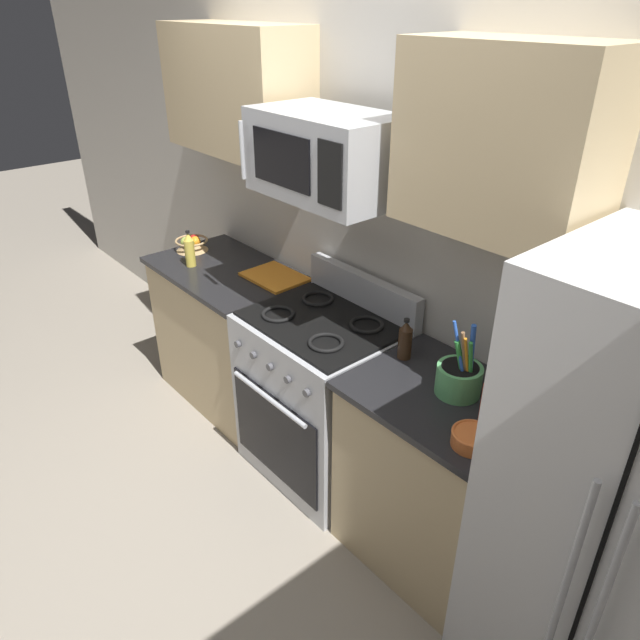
{
  "coord_description": "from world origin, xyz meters",
  "views": [
    {
      "loc": [
        1.91,
        -0.97,
        2.32
      ],
      "look_at": [
        0.13,
        0.55,
        1.03
      ],
      "focal_mm": 32.9,
      "sensor_mm": 36.0,
      "label": 1
    }
  ],
  "objects_px": {
    "range_oven": "(322,395)",
    "utensil_crock": "(459,378)",
    "bottle_hot_sauce": "(491,400)",
    "microwave": "(327,155)",
    "bottle_oil": "(190,250)",
    "apple_loose": "(188,244)",
    "fruit_basket": "(192,244)",
    "prep_bowl": "(473,438)",
    "cutting_board": "(275,277)",
    "bottle_soy": "(405,340)"
  },
  "relations": [
    {
      "from": "bottle_oil",
      "to": "prep_bowl",
      "type": "relative_size",
      "value": 1.42
    },
    {
      "from": "apple_loose",
      "to": "bottle_hot_sauce",
      "type": "relative_size",
      "value": 0.31
    },
    {
      "from": "range_oven",
      "to": "utensil_crock",
      "type": "bearing_deg",
      "value": 2.97
    },
    {
      "from": "bottle_hot_sauce",
      "to": "range_oven",
      "type": "bearing_deg",
      "value": 178.3
    },
    {
      "from": "microwave",
      "to": "bottle_soy",
      "type": "bearing_deg",
      "value": 6.09
    },
    {
      "from": "apple_loose",
      "to": "cutting_board",
      "type": "xyz_separation_m",
      "value": [
        0.72,
        0.15,
        -0.03
      ]
    },
    {
      "from": "microwave",
      "to": "bottle_hot_sauce",
      "type": "relative_size",
      "value": 2.96
    },
    {
      "from": "range_oven",
      "to": "microwave",
      "type": "height_order",
      "value": "microwave"
    },
    {
      "from": "microwave",
      "to": "prep_bowl",
      "type": "distance_m",
      "value": 1.31
    },
    {
      "from": "range_oven",
      "to": "bottle_soy",
      "type": "distance_m",
      "value": 0.71
    },
    {
      "from": "utensil_crock",
      "to": "prep_bowl",
      "type": "distance_m",
      "value": 0.32
    },
    {
      "from": "fruit_basket",
      "to": "cutting_board",
      "type": "xyz_separation_m",
      "value": [
        0.68,
        0.15,
        -0.04
      ]
    },
    {
      "from": "bottle_hot_sauce",
      "to": "bottle_oil",
      "type": "height_order",
      "value": "bottle_hot_sauce"
    },
    {
      "from": "apple_loose",
      "to": "bottle_soy",
      "type": "distance_m",
      "value": 1.77
    },
    {
      "from": "range_oven",
      "to": "microwave",
      "type": "relative_size",
      "value": 1.59
    },
    {
      "from": "utensil_crock",
      "to": "apple_loose",
      "type": "height_order",
      "value": "utensil_crock"
    },
    {
      "from": "fruit_basket",
      "to": "bottle_hot_sauce",
      "type": "relative_size",
      "value": 0.89
    },
    {
      "from": "range_oven",
      "to": "bottle_oil",
      "type": "bearing_deg",
      "value": -172.79
    },
    {
      "from": "range_oven",
      "to": "bottle_soy",
      "type": "relative_size",
      "value": 5.59
    },
    {
      "from": "bottle_oil",
      "to": "bottle_soy",
      "type": "bearing_deg",
      "value": 7.86
    },
    {
      "from": "microwave",
      "to": "cutting_board",
      "type": "distance_m",
      "value": 1.0
    },
    {
      "from": "cutting_board",
      "to": "bottle_oil",
      "type": "height_order",
      "value": "bottle_oil"
    },
    {
      "from": "utensil_crock",
      "to": "bottle_soy",
      "type": "relative_size",
      "value": 1.74
    },
    {
      "from": "fruit_basket",
      "to": "bottle_hot_sauce",
      "type": "bearing_deg",
      "value": -0.62
    },
    {
      "from": "apple_loose",
      "to": "utensil_crock",
      "type": "bearing_deg",
      "value": 1.42
    },
    {
      "from": "cutting_board",
      "to": "bottle_hot_sauce",
      "type": "distance_m",
      "value": 1.58
    },
    {
      "from": "utensil_crock",
      "to": "bottle_soy",
      "type": "height_order",
      "value": "utensil_crock"
    },
    {
      "from": "fruit_basket",
      "to": "bottle_oil",
      "type": "distance_m",
      "value": 0.25
    },
    {
      "from": "bottle_hot_sauce",
      "to": "prep_bowl",
      "type": "distance_m",
      "value": 0.17
    },
    {
      "from": "fruit_basket",
      "to": "apple_loose",
      "type": "height_order",
      "value": "fruit_basket"
    },
    {
      "from": "microwave",
      "to": "bottle_soy",
      "type": "xyz_separation_m",
      "value": [
        0.47,
        0.05,
        -0.73
      ]
    },
    {
      "from": "range_oven",
      "to": "bottle_oil",
      "type": "xyz_separation_m",
      "value": [
        -1.05,
        -0.13,
        0.54
      ]
    },
    {
      "from": "prep_bowl",
      "to": "bottle_oil",
      "type": "bearing_deg",
      "value": 178.83
    },
    {
      "from": "range_oven",
      "to": "cutting_board",
      "type": "height_order",
      "value": "range_oven"
    },
    {
      "from": "cutting_board",
      "to": "bottle_oil",
      "type": "distance_m",
      "value": 0.55
    },
    {
      "from": "fruit_basket",
      "to": "bottle_soy",
      "type": "height_order",
      "value": "bottle_soy"
    },
    {
      "from": "bottle_oil",
      "to": "apple_loose",
      "type": "bearing_deg",
      "value": 153.55
    },
    {
      "from": "utensil_crock",
      "to": "bottle_soy",
      "type": "xyz_separation_m",
      "value": [
        -0.32,
        0.04,
        0.02
      ]
    },
    {
      "from": "bottle_hot_sauce",
      "to": "prep_bowl",
      "type": "bearing_deg",
      "value": -74.96
    },
    {
      "from": "bottle_soy",
      "to": "prep_bowl",
      "type": "height_order",
      "value": "bottle_soy"
    },
    {
      "from": "apple_loose",
      "to": "range_oven",
      "type": "bearing_deg",
      "value": 0.46
    },
    {
      "from": "prep_bowl",
      "to": "apple_loose",
      "type": "bearing_deg",
      "value": 175.94
    },
    {
      "from": "bottle_oil",
      "to": "prep_bowl",
      "type": "distance_m",
      "value": 2.08
    },
    {
      "from": "bottle_oil",
      "to": "cutting_board",
      "type": "bearing_deg",
      "value": 30.36
    },
    {
      "from": "microwave",
      "to": "bottle_soy",
      "type": "distance_m",
      "value": 0.87
    },
    {
      "from": "range_oven",
      "to": "microwave",
      "type": "bearing_deg",
      "value": 90.09
    },
    {
      "from": "range_oven",
      "to": "fruit_basket",
      "type": "bearing_deg",
      "value": -179.77
    },
    {
      "from": "utensil_crock",
      "to": "bottle_oil",
      "type": "height_order",
      "value": "utensil_crock"
    },
    {
      "from": "apple_loose",
      "to": "prep_bowl",
      "type": "bearing_deg",
      "value": -4.06
    },
    {
      "from": "fruit_basket",
      "to": "bottle_hot_sauce",
      "type": "distance_m",
      "value": 2.25
    }
  ]
}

